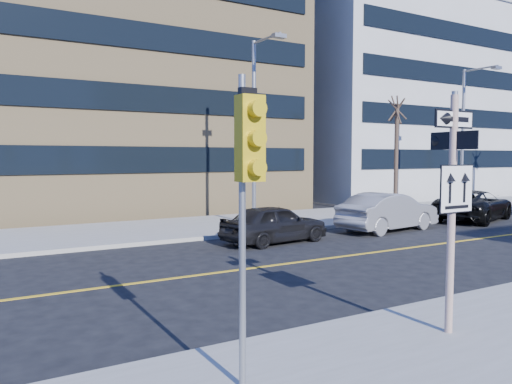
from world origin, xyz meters
TOP-DOWN VIEW (x-y plane):
  - ground at (0.00, 0.00)m, footprint 120.00×120.00m
  - far_sidewalk at (18.00, 12.00)m, footprint 66.00×6.00m
  - road_centerline at (12.00, 4.00)m, footprint 40.00×0.14m
  - sign_pole at (0.00, -2.51)m, footprint 0.92×0.92m
  - traffic_signal at (-4.00, -2.66)m, footprint 0.32×0.45m
  - parked_car_a at (2.68, 7.22)m, footprint 2.15×4.33m
  - parked_car_b at (8.45, 7.30)m, footprint 2.33×5.08m
  - parked_car_c at (14.59, 7.66)m, footprint 4.11×5.95m
  - streetlight_a at (4.00, 10.76)m, footprint 0.55×2.25m
  - streetlight_b at (18.00, 10.76)m, footprint 0.55×2.25m
  - street_tree_west at (13.00, 11.30)m, footprint 1.80×1.80m
  - building_brick at (2.00, 25.00)m, footprint 18.00×18.00m
  - building_grey_mid at (24.00, 24.00)m, footprint 20.00×16.00m
  - building_grey_far at (45.00, 27.00)m, footprint 18.00×18.00m

SIDE VIEW (x-z plane):
  - ground at x=0.00m, z-range 0.00..0.00m
  - road_centerline at x=12.00m, z-range 0.00..0.01m
  - far_sidewalk at x=18.00m, z-range 0.00..0.15m
  - parked_car_a at x=2.68m, z-range 0.00..1.42m
  - parked_car_c at x=14.59m, z-range 0.00..1.51m
  - parked_car_b at x=8.45m, z-range 0.00..1.62m
  - sign_pole at x=0.00m, z-range 0.41..4.47m
  - traffic_signal at x=-4.00m, z-range 1.03..5.03m
  - streetlight_a at x=4.00m, z-range 0.76..8.76m
  - streetlight_b at x=18.00m, z-range 0.76..8.76m
  - street_tree_west at x=13.00m, z-range 2.35..8.70m
  - building_grey_mid at x=24.00m, z-range 0.00..15.00m
  - building_grey_far at x=45.00m, z-range 0.00..16.00m
  - building_brick at x=2.00m, z-range 0.00..18.00m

